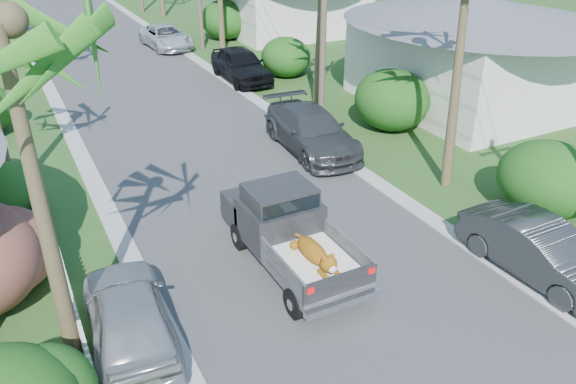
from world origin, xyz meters
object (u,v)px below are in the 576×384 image
house_right_near (473,56)px  utility_pole_b (324,13)px  pickup_truck (285,227)px  house_right_far (290,2)px  parked_car_rm (311,131)px  parked_car_rd (166,37)px  parked_car_ln (129,315)px  parked_car_rf (241,65)px  parked_car_rn (540,251)px

house_right_near → utility_pole_b: utility_pole_b is taller
pickup_truck → house_right_far: (13.57, 25.58, 1.11)m
pickup_truck → parked_car_rm: size_ratio=0.95×
parked_car_rd → house_right_far: size_ratio=0.57×
parked_car_rm → parked_car_ln: parked_car_rm is taller
house_right_far → pickup_truck: bearing=-117.9°
parked_car_rf → parked_car_ln: 19.90m
house_right_near → house_right_far: size_ratio=1.00×
parked_car_rd → parked_car_ln: parked_car_ln is taller
parked_car_rm → parked_car_rn: bearing=-79.6°
parked_car_ln → utility_pole_b: 15.00m
house_right_near → parked_car_rd: bearing=118.5°
house_right_near → pickup_truck: bearing=-150.8°
parked_car_rm → utility_pole_b: size_ratio=0.60×
parked_car_rd → house_right_near: bearing=-64.4°
parked_car_rn → house_right_near: house_right_near is taller
pickup_truck → house_right_near: house_right_near is taller
house_right_near → parked_car_rm: bearing=-171.0°
pickup_truck → parked_car_rf: (5.57, 15.90, -0.16)m
pickup_truck → utility_pole_b: utility_pole_b is taller
parked_car_rn → parked_car_rf: parked_car_rf is taller
parked_car_rn → utility_pole_b: bearing=84.1°
parked_car_rf → parked_car_rn: bearing=-89.0°
parked_car_ln → house_right_near: bearing=-149.0°
parked_car_ln → parked_car_rd: bearing=-103.4°
parked_car_rn → house_right_far: bearing=72.1°
parked_car_ln → house_right_near: 20.13m
parked_car_rf → house_right_far: bearing=51.9°
parked_car_rm → parked_car_rf: parked_car_rf is taller
parked_car_rm → house_right_near: (9.29, 1.48, 1.44)m
parked_car_rn → utility_pole_b: size_ratio=0.49×
parked_car_rn → house_right_near: size_ratio=0.49×
pickup_truck → parked_car_rm: (4.28, 6.10, -0.23)m
parked_car_rn → parked_car_ln: parked_car_ln is taller
parked_car_rf → house_right_far: size_ratio=0.56×
parked_car_ln → house_right_near: size_ratio=0.48×
parked_car_rm → parked_car_rd: size_ratio=1.06×
house_right_near → utility_pole_b: 7.84m
parked_car_rm → utility_pole_b: bearing=56.5°
parked_car_rm → house_right_far: bearing=68.3°
parked_car_ln → pickup_truck: bearing=-158.8°
parked_car_rd → house_right_far: 9.53m
parked_car_rd → parked_car_ln: bearing=-111.1°
utility_pole_b → parked_car_ln: bearing=-137.0°
parked_car_rf → parked_car_rd: bearing=100.4°
pickup_truck → utility_pole_b: (6.17, 8.58, 3.59)m
pickup_truck → parked_car_rd: 25.22m
parked_car_rn → utility_pole_b: 12.84m
parked_car_ln → parked_car_rf: bearing=-115.4°
parked_car_ln → house_right_far: size_ratio=0.48×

